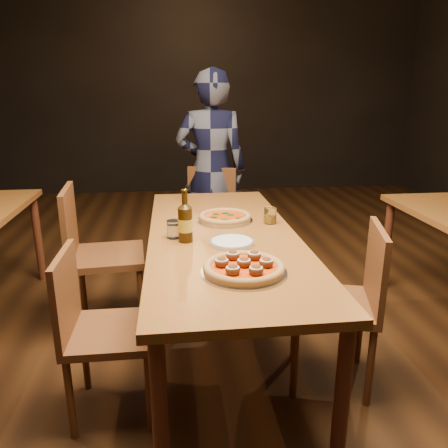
{
  "coord_description": "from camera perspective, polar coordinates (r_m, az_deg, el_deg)",
  "views": [
    {
      "loc": [
        -0.27,
        -2.26,
        1.5
      ],
      "look_at": [
        0.0,
        -0.05,
        0.82
      ],
      "focal_mm": 35.0,
      "sensor_mm": 36.0,
      "label": 1
    }
  ],
  "objects": [
    {
      "name": "ground",
      "position": [
        2.72,
        -0.13,
        -16.44
      ],
      "size": [
        9.0,
        9.0,
        0.0
      ],
      "primitive_type": "plane",
      "color": "black"
    },
    {
      "name": "plate_stack",
      "position": [
        2.22,
        1.04,
        -2.42
      ],
      "size": [
        0.22,
        0.22,
        0.02
      ],
      "primitive_type": "cylinder",
      "color": "white",
      "rests_on": "table_main"
    },
    {
      "name": "table_main",
      "position": [
        2.41,
        -0.14,
        -2.87
      ],
      "size": [
        0.8,
        2.0,
        0.75
      ],
      "color": "brown",
      "rests_on": "ground"
    },
    {
      "name": "pizza_meatball",
      "position": [
        1.88,
        2.61,
        -5.67
      ],
      "size": [
        0.37,
        0.37,
        0.07
      ],
      "rotation": [
        0.0,
        0.0,
        -0.41
      ],
      "color": "#B7B7BF",
      "rests_on": "table_main"
    },
    {
      "name": "chair_main_sw",
      "position": [
        2.91,
        -14.99,
        -3.92
      ],
      "size": [
        0.49,
        0.49,
        0.98
      ],
      "primitive_type": null,
      "rotation": [
        0.0,
        0.0,
        1.65
      ],
      "color": "brown",
      "rests_on": "ground"
    },
    {
      "name": "amber_glass",
      "position": [
        2.58,
        6.05,
        1.1
      ],
      "size": [
        0.07,
        0.07,
        0.09
      ],
      "primitive_type": "cylinder",
      "color": "#AB7A13",
      "rests_on": "table_main"
    },
    {
      "name": "chair_end",
      "position": [
        3.67,
        -2.36,
        0.48
      ],
      "size": [
        0.55,
        0.55,
        0.91
      ],
      "primitive_type": null,
      "rotation": [
        0.0,
        0.0,
        -0.35
      ],
      "color": "brown",
      "rests_on": "ground"
    },
    {
      "name": "chair_main_e",
      "position": [
        2.35,
        13.98,
        -9.95
      ],
      "size": [
        0.52,
        0.52,
        0.91
      ],
      "primitive_type": null,
      "rotation": [
        0.0,
        0.0,
        -1.85
      ],
      "color": "brown",
      "rests_on": "ground"
    },
    {
      "name": "water_glass",
      "position": [
        2.33,
        -6.57,
        -0.66
      ],
      "size": [
        0.08,
        0.08,
        0.09
      ],
      "primitive_type": "cylinder",
      "color": "white",
      "rests_on": "table_main"
    },
    {
      "name": "beer_bottle",
      "position": [
        2.25,
        -5.07,
        0.05
      ],
      "size": [
        0.08,
        0.08,
        0.27
      ],
      "rotation": [
        0.0,
        0.0,
        -0.32
      ],
      "color": "black",
      "rests_on": "table_main"
    },
    {
      "name": "room_shell",
      "position": [
        2.3,
        -0.17,
        25.94
      ],
      "size": [
        9.0,
        9.0,
        9.0
      ],
      "color": "black",
      "rests_on": "ground"
    },
    {
      "name": "chair_main_nw",
      "position": [
        2.16,
        -14.5,
        -13.34
      ],
      "size": [
        0.4,
        0.4,
        0.86
      ],
      "primitive_type": null,
      "rotation": [
        0.0,
        0.0,
        1.57
      ],
      "color": "brown",
      "rests_on": "ground"
    },
    {
      "name": "pizza_margherita",
      "position": [
        2.62,
        0.12,
        0.89
      ],
      "size": [
        0.34,
        0.34,
        0.04
      ],
      "rotation": [
        0.0,
        0.0,
        0.38
      ],
      "color": "#B7B7BF",
      "rests_on": "table_main"
    },
    {
      "name": "diner",
      "position": [
        3.82,
        -1.69,
        7.08
      ],
      "size": [
        0.66,
        0.48,
        1.68
      ],
      "primitive_type": "imported",
      "rotation": [
        0.0,
        0.0,
        3.02
      ],
      "color": "black",
      "rests_on": "ground"
    }
  ]
}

